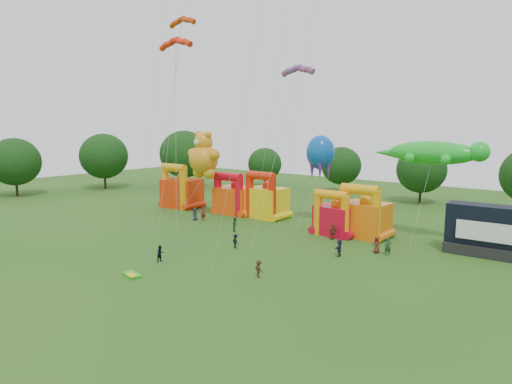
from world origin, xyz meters
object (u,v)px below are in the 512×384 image
Objects in this scene: stage_trailer at (490,231)px; octopus_kite at (316,173)px; spectator_4 at (333,232)px; bouncy_castle_2 at (266,200)px; teddy_bear_kite at (200,169)px; bouncy_castle_0 at (181,191)px; gecko_kite at (429,167)px; spectator_0 at (195,214)px.

octopus_kite reaches higher than stage_trailer.
bouncy_castle_2 is at bearing -81.93° from spectator_4.
teddy_bear_kite reaches higher than stage_trailer.
bouncy_castle_2 is 0.54× the size of teddy_bear_kite.
bouncy_castle_2 is (15.93, 1.93, -0.13)m from bouncy_castle_0.
gecko_kite is at bearing 11.18° from teddy_bear_kite.
octopus_kite reaches higher than spectator_4.
teddy_bear_kite reaches higher than bouncy_castle_2.
gecko_kite is at bearing 164.66° from stage_trailer.
gecko_kite reaches higher than bouncy_castle_2.
teddy_bear_kite is 31.28m from gecko_kite.
spectator_4 is at bearing -20.54° from bouncy_castle_2.
bouncy_castle_2 is 3.78× the size of spectator_0.
teddy_bear_kite is at bearing -173.75° from stage_trailer.
bouncy_castle_0 is 3.99× the size of spectator_0.
stage_trailer is (45.31, 1.13, -0.18)m from bouncy_castle_0.
bouncy_castle_0 is 0.57× the size of teddy_bear_kite.
bouncy_castle_0 reaches higher than spectator_0.
bouncy_castle_0 is at bearing -67.61° from spectator_4.
spectator_4 is (-15.57, -4.37, -1.62)m from stage_trailer.
spectator_4 is (6.14, -6.03, -6.02)m from octopus_kite.
stage_trailer is at bearing 134.27° from spectator_4.
teddy_bear_kite is 6.86m from spectator_0.
gecko_kite is (22.32, 1.13, 5.94)m from bouncy_castle_2.
gecko_kite reaches higher than spectator_4.
teddy_bear_kite reaches higher than octopus_kite.
gecko_kite is at bearing 1.04° from octopus_kite.
gecko_kite is at bearing 4.58° from bouncy_castle_0.
spectator_0 is (1.72, -2.75, -6.05)m from teddy_bear_kite.
bouncy_castle_0 is 11.11m from spectator_0.
bouncy_castle_2 reaches higher than spectator_4.
bouncy_castle_2 is at bearing 50.54° from spectator_0.
bouncy_castle_2 reaches higher than spectator_0.
octopus_kite is (-21.72, 1.67, 4.39)m from stage_trailer.
octopus_kite reaches higher than gecko_kite.
stage_trailer is 16.26m from spectator_4.
spectator_0 is (-14.25, -8.54, -6.02)m from octopus_kite.
stage_trailer is 0.69× the size of octopus_kite.
bouncy_castle_0 is 3.98× the size of spectator_4.
spectator_4 is at bearing -164.34° from stage_trailer.
octopus_kite is at bearing 32.17° from spectator_0.
octopus_kite is 6.68× the size of spectator_0.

